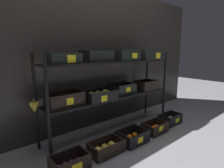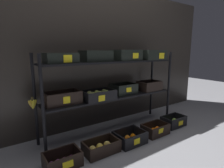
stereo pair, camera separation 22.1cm
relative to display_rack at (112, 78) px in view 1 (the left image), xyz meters
name	(u,v)px [view 1 (the left image)]	position (x,y,z in m)	size (l,w,h in m)	color
ground_plane	(112,131)	(0.00, 0.00, -0.69)	(10.00, 10.00, 0.00)	gray
storefront_wall	(95,58)	(0.00, 0.37, 0.23)	(4.13, 0.12, 1.82)	#2D2823
display_rack	(112,78)	(0.00, 0.00, 0.00)	(1.83, 0.36, 1.02)	black
crate_ground_plum	(70,164)	(-0.77, -0.35, -0.64)	(0.32, 0.22, 0.13)	black
crate_ground_apple_gold	(106,148)	(-0.37, -0.35, -0.64)	(0.35, 0.21, 0.13)	black
crate_ground_tangerine	(132,138)	(-0.01, -0.37, -0.64)	(0.33, 0.25, 0.13)	black
crate_ground_right_tangerine	(155,128)	(0.38, -0.38, -0.64)	(0.32, 0.21, 0.13)	black
crate_ground_apple_green	(170,120)	(0.78, -0.34, -0.63)	(0.32, 0.21, 0.14)	black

